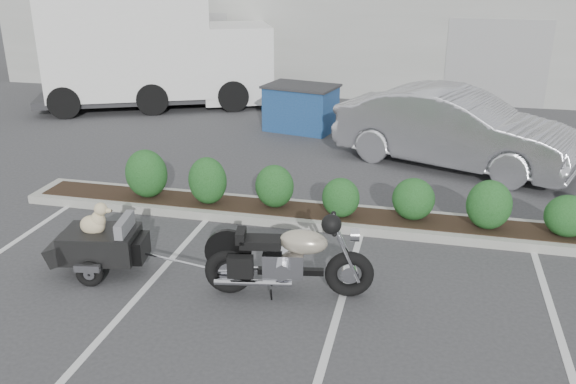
% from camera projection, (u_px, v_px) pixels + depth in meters
% --- Properties ---
extents(ground, '(90.00, 90.00, 0.00)m').
position_uv_depth(ground, '(263.00, 277.00, 8.74)').
color(ground, '#38383A').
rests_on(ground, ground).
extents(planter_kerb, '(12.00, 1.00, 0.15)m').
position_uv_depth(planter_kerb, '(352.00, 219.00, 10.50)').
color(planter_kerb, '#9E9E93').
rests_on(planter_kerb, ground).
extents(building, '(26.00, 10.00, 4.00)m').
position_uv_depth(building, '(380.00, 21.00, 23.45)').
color(building, '#9EA099').
rests_on(building, ground).
extents(motorcycle, '(2.28, 0.92, 1.32)m').
position_uv_depth(motorcycle, '(288.00, 260.00, 8.11)').
color(motorcycle, black).
rests_on(motorcycle, ground).
extents(pet_trailer, '(1.85, 1.05, 1.09)m').
position_uv_depth(pet_trailer, '(100.00, 243.00, 8.74)').
color(pet_trailer, black).
rests_on(pet_trailer, ground).
extents(sedan, '(5.39, 3.48, 1.68)m').
position_uv_depth(sedan, '(454.00, 129.00, 13.12)').
color(sedan, silver).
rests_on(sedan, ground).
extents(dumpster, '(2.04, 1.61, 1.19)m').
position_uv_depth(dumpster, '(301.00, 107.00, 15.98)').
color(dumpster, navy).
rests_on(dumpster, ground).
extents(delivery_truck, '(7.42, 4.88, 3.25)m').
position_uv_depth(delivery_truck, '(156.00, 55.00, 18.24)').
color(delivery_truck, white).
rests_on(delivery_truck, ground).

